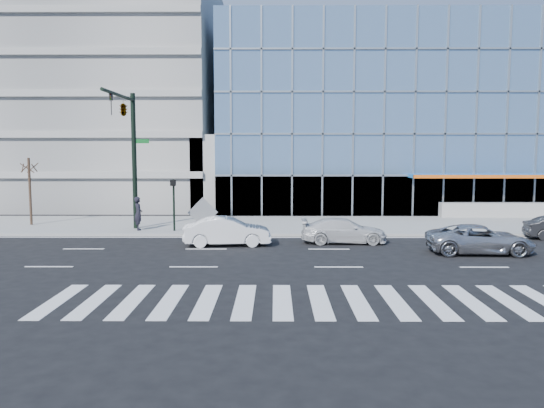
{
  "coord_description": "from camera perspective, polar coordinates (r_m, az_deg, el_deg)",
  "views": [
    {
      "loc": [
        -2.64,
        -25.5,
        4.78
      ],
      "look_at": [
        -2.8,
        3.0,
        1.92
      ],
      "focal_mm": 35.0,
      "sensor_mm": 36.0,
      "label": 1
    }
  ],
  "objects": [
    {
      "name": "ped_signal_post",
      "position": [
        31.11,
        -10.54,
        0.77
      ],
      "size": [
        0.3,
        0.33,
        3.0
      ],
      "color": "black",
      "rests_on": "sidewalk"
    },
    {
      "name": "silver_suv",
      "position": [
        26.61,
        21.47,
        -3.55
      ],
      "size": [
        4.94,
        2.46,
        1.34
      ],
      "primitive_type": "imported",
      "rotation": [
        0.0,
        0.0,
        1.52
      ],
      "color": "#B9B9BE",
      "rests_on": "ground"
    },
    {
      "name": "white_suv",
      "position": [
        27.84,
        7.72,
        -2.86
      ],
      "size": [
        4.45,
        1.83,
        1.29
      ],
      "primitive_type": "imported",
      "rotation": [
        0.0,
        0.0,
        1.56
      ],
      "color": "silver",
      "rests_on": "ground"
    },
    {
      "name": "ground",
      "position": [
        26.08,
        6.14,
        -4.86
      ],
      "size": [
        160.0,
        160.0,
        0.0
      ],
      "primitive_type": "plane",
      "color": "black",
      "rests_on": "ground"
    },
    {
      "name": "tower_backdrop",
      "position": [
        101.19,
        -16.05,
        16.46
      ],
      "size": [
        14.0,
        14.0,
        48.0
      ],
      "primitive_type": "cube",
      "color": "gray",
      "rests_on": "ground"
    },
    {
      "name": "white_sedan",
      "position": [
        26.94,
        -4.83,
        -2.95
      ],
      "size": [
        4.49,
        1.87,
        1.44
      ],
      "primitive_type": "imported",
      "rotation": [
        0.0,
        0.0,
        1.65
      ],
      "color": "white",
      "rests_on": "ground"
    },
    {
      "name": "ramp_block",
      "position": [
        43.67,
        -4.1,
        3.38
      ],
      "size": [
        6.0,
        8.0,
        6.0
      ],
      "primitive_type": "cube",
      "color": "gray",
      "rests_on": "ground"
    },
    {
      "name": "street_tree_near",
      "position": [
        36.42,
        -24.69,
        3.64
      ],
      "size": [
        1.1,
        1.1,
        4.23
      ],
      "color": "#332319",
      "rests_on": "sidewalk"
    },
    {
      "name": "parking_garage",
      "position": [
        54.6,
        -18.57,
        10.93
      ],
      "size": [
        24.0,
        24.0,
        20.0
      ],
      "primitive_type": "cube",
      "color": "gray",
      "rests_on": "ground"
    },
    {
      "name": "traffic_signal",
      "position": [
        31.24,
        -15.36,
        8.07
      ],
      "size": [
        1.14,
        5.74,
        8.0
      ],
      "color": "black",
      "rests_on": "sidewalk"
    },
    {
      "name": "theatre_building",
      "position": [
        54.19,
        18.4,
        8.32
      ],
      "size": [
        42.0,
        26.0,
        15.0
      ],
      "primitive_type": "cube",
      "color": "#7096BA",
      "rests_on": "ground"
    },
    {
      "name": "sidewalk",
      "position": [
        33.93,
        4.78,
        -2.26
      ],
      "size": [
        120.0,
        8.0,
        0.15
      ],
      "primitive_type": "cube",
      "color": "gray",
      "rests_on": "ground"
    },
    {
      "name": "tilted_panel",
      "position": [
        32.35,
        -7.45,
        -0.9
      ],
      "size": [
        1.82,
        0.38,
        1.84
      ],
      "primitive_type": "cube",
      "rotation": [
        0.0,
        0.78,
        0.18
      ],
      "color": "gray",
      "rests_on": "sidewalk"
    },
    {
      "name": "pedestrian",
      "position": [
        31.97,
        -14.19,
        -1.0
      ],
      "size": [
        0.69,
        0.84,
        1.96
      ],
      "primitive_type": "imported",
      "rotation": [
        0.0,
        0.0,
        1.94
      ],
      "color": "black",
      "rests_on": "sidewalk"
    }
  ]
}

